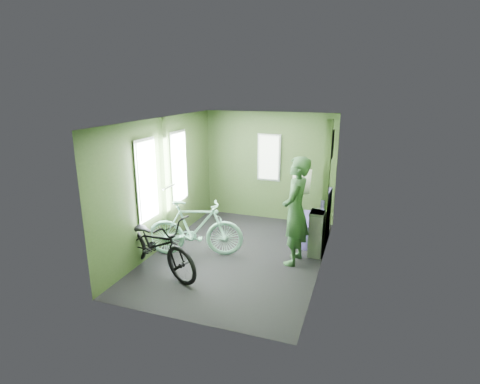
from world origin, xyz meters
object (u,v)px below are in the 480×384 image
object	(u,v)px
bicycle_black	(157,271)
bicycle_mint	(196,255)
passenger	(295,211)
bench_seat	(314,227)
waste_box	(316,233)

from	to	relation	value
bicycle_black	bicycle_mint	size ratio (longest dim) A/B	1.12
bicycle_mint	passenger	size ratio (longest dim) A/B	0.92
bicycle_mint	passenger	world-z (taller)	passenger
bicycle_mint	bench_seat	size ratio (longest dim) A/B	1.71
bench_seat	bicycle_mint	bearing A→B (deg)	-143.11
bench_seat	bicycle_black	bearing A→B (deg)	-134.64
bench_seat	passenger	bearing A→B (deg)	-98.60
bicycle_black	passenger	world-z (taller)	passenger
bicycle_black	bicycle_mint	bearing A→B (deg)	-1.32
bicycle_black	bench_seat	bearing A→B (deg)	-25.26
bicycle_mint	bench_seat	distance (m)	2.23
bicycle_black	bench_seat	size ratio (longest dim) A/B	1.90
passenger	bench_seat	xyz separation A→B (m)	(0.19, 0.95, -0.60)
bench_seat	waste_box	bearing A→B (deg)	-75.87
bicycle_black	passenger	size ratio (longest dim) A/B	1.03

